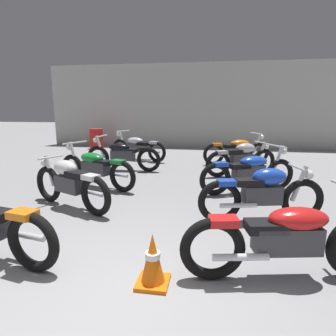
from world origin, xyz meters
name	(u,v)px	position (x,y,z in m)	size (l,w,h in m)	color
ground_plane	(99,316)	(0.00, 0.00, 0.00)	(60.00, 60.00, 0.00)	gray
back_wall	(195,106)	(0.00, 10.75, 1.80)	(13.24, 0.24, 3.60)	#B2B2AD
motorcycle_left_row_1	(70,183)	(-1.56, 2.47, 0.46)	(1.83, 0.94, 0.88)	black
motorcycle_left_row_2	(95,167)	(-1.67, 3.83, 0.45)	(2.06, 0.99, 0.97)	black
motorcycle_left_row_3	(122,155)	(-1.63, 5.57, 0.45)	(2.17, 0.68, 0.97)	black
motorcycle_left_row_4	(138,147)	(-1.64, 7.19, 0.45)	(2.07, 0.98, 0.97)	black
motorcycle_right_row_0	(288,238)	(1.68, 0.85, 0.45)	(2.15, 0.77, 0.97)	black
motorcycle_right_row_1	(263,193)	(1.66, 2.37, 0.46)	(1.94, 0.67, 0.88)	black
motorcycle_right_row_2	(249,171)	(1.63, 3.96, 0.45)	(2.00, 1.10, 0.97)	black
motorcycle_right_row_3	(242,158)	(1.60, 5.48, 0.46)	(1.84, 0.91, 0.88)	black
motorcycle_right_row_4	(237,150)	(1.59, 7.02, 0.45)	(2.07, 0.97, 0.97)	black
oil_drum	(96,139)	(-4.15, 9.62, 0.43)	(0.59, 0.59, 0.85)	red
traffic_cone	(153,260)	(0.35, 0.52, 0.26)	(0.32, 0.32, 0.54)	orange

